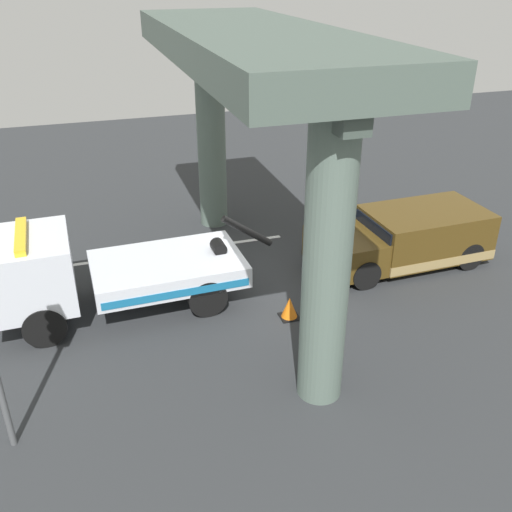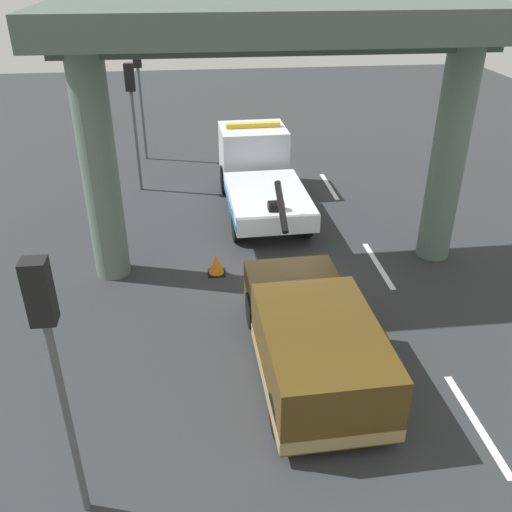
% 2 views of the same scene
% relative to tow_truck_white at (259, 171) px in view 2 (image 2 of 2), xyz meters
% --- Properties ---
extents(ground_plane, '(60.00, 40.00, 0.10)m').
position_rel_tow_truck_white_xyz_m(ground_plane, '(-4.74, -0.02, -1.25)').
color(ground_plane, '#2D3033').
extents(lane_stripe_west, '(2.60, 0.16, 0.01)m').
position_rel_tow_truck_white_xyz_m(lane_stripe_west, '(-10.74, -2.82, -1.20)').
color(lane_stripe_west, silver).
rests_on(lane_stripe_west, ground).
extents(lane_stripe_mid, '(2.60, 0.16, 0.01)m').
position_rel_tow_truck_white_xyz_m(lane_stripe_mid, '(-4.74, -2.82, -1.20)').
color(lane_stripe_mid, silver).
rests_on(lane_stripe_mid, ground).
extents(lane_stripe_east, '(2.60, 0.16, 0.01)m').
position_rel_tow_truck_white_xyz_m(lane_stripe_east, '(1.26, -2.82, -1.20)').
color(lane_stripe_east, silver).
rests_on(lane_stripe_east, ground).
extents(tow_truck_white, '(7.28, 2.56, 2.46)m').
position_rel_tow_truck_white_xyz_m(tow_truck_white, '(0.00, 0.00, 0.00)').
color(tow_truck_white, silver).
rests_on(tow_truck_white, ground).
extents(towed_van_green, '(5.25, 2.34, 1.58)m').
position_rel_tow_truck_white_xyz_m(towed_van_green, '(-8.97, -0.03, -0.42)').
color(towed_van_green, '#4C3814').
rests_on(towed_van_green, ground).
extents(overpass_structure, '(3.60, 11.10, 6.72)m').
position_rel_tow_truck_white_xyz_m(overpass_structure, '(-4.27, -0.02, 4.31)').
color(overpass_structure, '#596B60').
rests_on(overpass_structure, ground).
extents(traffic_light_near, '(0.39, 0.32, 4.51)m').
position_rel_tow_truck_white_xyz_m(traffic_light_near, '(-11.72, 4.17, 2.08)').
color(traffic_light_near, '#515456').
rests_on(traffic_light_near, ground).
extents(traffic_light_far, '(0.39, 0.32, 4.49)m').
position_rel_tow_truck_white_xyz_m(traffic_light_far, '(1.78, 4.17, 2.06)').
color(traffic_light_far, '#515456').
rests_on(traffic_light_far, ground).
extents(traffic_light_mid, '(0.39, 0.32, 4.63)m').
position_rel_tow_truck_white_xyz_m(traffic_light_mid, '(5.28, 4.17, 2.16)').
color(traffic_light_mid, '#515456').
rests_on(traffic_light_mid, ground).
extents(traffic_cone_orange, '(0.48, 0.48, 0.57)m').
position_rel_tow_truck_white_xyz_m(traffic_cone_orange, '(-4.66, 1.73, -0.93)').
color(traffic_cone_orange, orange).
rests_on(traffic_cone_orange, ground).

